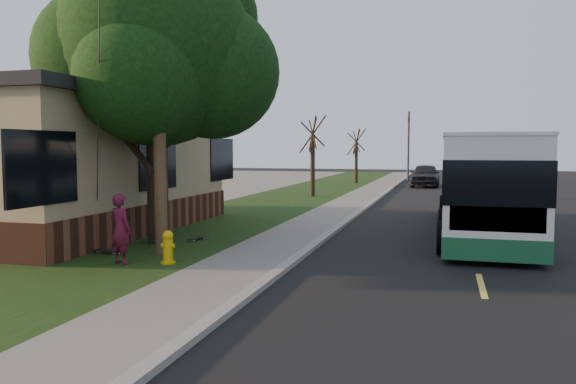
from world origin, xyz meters
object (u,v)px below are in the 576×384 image
Objects in this scene: dumpster at (119,199)px; skateboard_main at (197,238)px; transit_bus at (482,182)px; skateboarder at (120,229)px; distant_car at (425,175)px; utility_pole at (158,63)px; leafy_tree at (159,53)px; skateboard_spare at (107,251)px; fire_hydrant at (168,247)px; bare_tree_near at (313,157)px; bare_tree_far at (356,157)px; traffic_signal at (408,141)px.

skateboard_main is at bearing -41.64° from dumpster.
transit_bus is 10.90m from skateboarder.
distant_car is (-2.38, 21.31, -0.79)m from transit_bus.
utility_pole is 12.07× the size of skateboard_main.
utility_pole is at bearing -62.40° from leafy_tree.
distant_car is (6.61, 27.70, 0.66)m from skateboard_spare.
skateboard_main is at bearing -101.55° from distant_car.
utility_pole is at bearing -51.56° from dumpster.
utility_pole is (-0.71, 0.99, 4.20)m from fire_hydrant.
fire_hydrant is 0.08× the size of utility_pole.
dumpster is at bearing -118.59° from bare_tree_near.
dumpster is at bearing -105.09° from bare_tree_far.
skateboard_main is 25.86m from distant_car.
skateboard_spare reaches higher than skateboard_main.
distant_car reaches higher than fire_hydrant.
transit_bus reaches higher than distant_car.
skateboard_spare is 28.49m from distant_car.
skateboarder is at bearing -91.07° from bare_tree_far.
leafy_tree is at bearing -92.45° from bare_tree_far.
bare_tree_near is at bearing 90.66° from utility_pole.
distant_car is (1.50, -5.61, -2.38)m from traffic_signal.
distant_car is (10.92, 20.32, 0.16)m from dumpster.
utility_pole is at bearing -90.60° from bare_tree_far.
fire_hydrant is 5.65m from leafy_tree.
skateboarder is (-0.56, -30.35, -1.15)m from bare_tree_far.
leafy_tree is 15.66m from bare_tree_near.
fire_hydrant is at bearing -18.85° from skateboard_spare.
traffic_signal is at bearing 98.22° from transit_bus.
fire_hydrant is at bearing -54.62° from utility_pole.
fire_hydrant is 0.85× the size of skateboard_spare.
leafy_tree is at bearing -152.32° from skateboard_main.
skateboarder is at bearing -57.53° from dumpster.
bare_tree_far is 5.40m from distant_car.
bare_tree_far is (0.31, 29.01, -2.63)m from utility_pole.
transit_bus is (7.39, -22.92, -0.42)m from bare_tree_far.
bare_tree_far is 30.38m from skateboarder.
utility_pole is 28.17m from distant_car.
distant_car is at bearing 96.38° from transit_bus.
skateboarder reaches higher than dumpster.
distant_car is at bearing -83.44° from skateboarder.
skateboard_spare is (-2.00, 0.68, -0.30)m from fire_hydrant.
leafy_tree is 5.01× the size of skateboarder.
distant_car is at bearing -17.87° from bare_tree_far.
traffic_signal is at bearing 48.81° from bare_tree_far.
skateboard_spare is (-1.60, -29.32, -1.87)m from bare_tree_far.
bare_tree_far is 2.54× the size of dumpster.
leafy_tree is 1.69× the size of distant_car.
utility_pole is at bearing -89.34° from bare_tree_near.
skateboard_spare is at bearing -117.93° from skateboard_main.
bare_tree_far is at bearing 86.87° from skateboard_spare.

